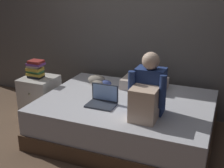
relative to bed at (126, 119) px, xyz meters
name	(u,v)px	position (x,y,z in m)	size (l,w,h in m)	color
ground_plane	(101,145)	(-0.20, -0.30, -0.24)	(8.00, 8.00, 0.00)	brown
wall_back	(136,16)	(-0.20, 0.90, 1.11)	(5.60, 0.10, 2.70)	#605B56
bed	(126,119)	(0.00, 0.00, 0.00)	(2.00, 1.50, 0.49)	brown
nightstand	(40,97)	(-1.30, 0.10, 0.04)	(0.44, 0.46, 0.56)	beige
person_sitting	(148,92)	(0.33, -0.29, 0.50)	(0.39, 0.44, 0.66)	navy
laptop	(103,100)	(-0.20, -0.23, 0.30)	(0.32, 0.23, 0.22)	#333842
pillow	(144,83)	(0.09, 0.45, 0.31)	(0.56, 0.36, 0.13)	beige
book_stack	(35,69)	(-1.33, 0.10, 0.44)	(0.23, 0.17, 0.24)	black
clothes_pile	(98,81)	(-0.51, 0.33, 0.30)	(0.34, 0.25, 0.13)	gray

